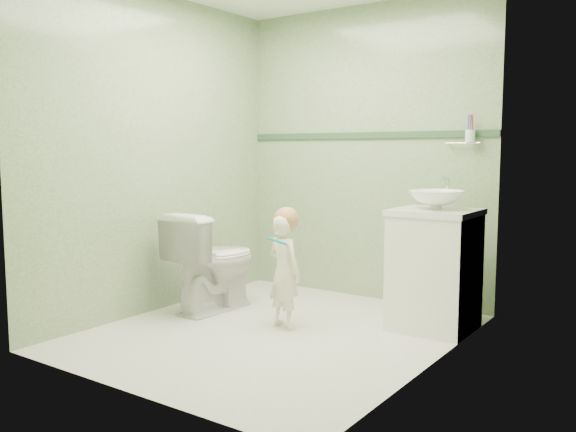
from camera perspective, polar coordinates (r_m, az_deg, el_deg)
The scene contains 12 objects.
ground at distance 4.15m, azimuth -1.21°, elevation -10.95°, with size 2.50×2.50×0.00m, color beige.
room_shell at distance 3.97m, azimuth -1.25°, elevation 5.85°, with size 2.50×2.54×2.40m.
trim_stripe at distance 5.02m, azimuth 7.18°, elevation 7.58°, with size 2.20×0.02×0.05m, color #2F4D36.
vanity at distance 4.26m, azimuth 13.67°, elevation -5.13°, with size 0.52×0.50×0.80m, color white.
counter at distance 4.20m, azimuth 13.81°, elevation 0.36°, with size 0.54×0.52×0.04m, color white.
basin at distance 4.20m, azimuth 13.84°, elevation 1.50°, with size 0.37×0.37×0.13m, color white.
faucet at distance 4.36m, azimuth 14.74°, elevation 2.70°, with size 0.03×0.13×0.18m.
cup_holder at distance 4.62m, azimuth 16.77°, elevation 7.28°, with size 0.26×0.07×0.21m.
toilet at distance 4.68m, azimuth -7.04°, elevation -4.22°, with size 0.43×0.75×0.77m, color white.
toddler at distance 4.18m, azimuth -0.36°, elevation -5.27°, with size 0.29×0.19×0.79m, color beige.
hair_cap at distance 4.14m, azimuth -0.16°, elevation -0.35°, with size 0.17×0.17×0.17m, color #B87C4C.
teal_toothbrush at distance 4.00m, azimuth -1.03°, elevation -2.32°, with size 0.11×0.14×0.08m.
Camera 1 is at (2.34, -3.21, 1.22)m, focal length 37.61 mm.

